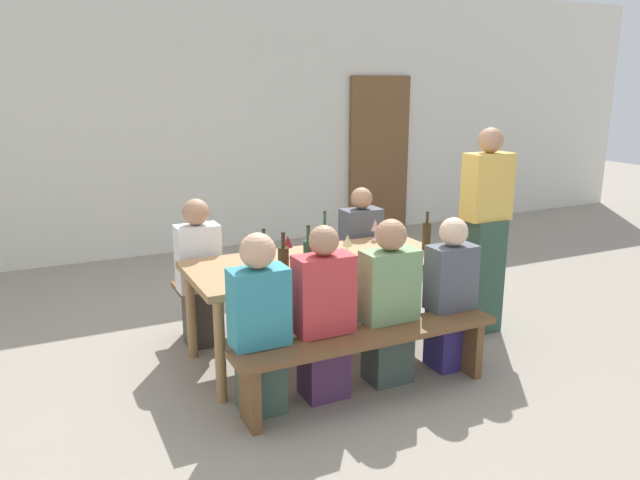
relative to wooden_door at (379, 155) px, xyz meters
name	(u,v)px	position (x,y,z in m)	size (l,w,h in m)	color
ground_plane	(320,354)	(-2.51, -3.35, -1.05)	(24.00, 24.00, 0.00)	gray
back_wall	(194,118)	(-2.51, 0.14, 0.55)	(14.00, 0.20, 3.20)	silver
wooden_door	(379,155)	(0.00, 0.00, 0.00)	(0.90, 0.06, 2.10)	brown
tasting_table	(320,270)	(-2.51, -3.35, -0.38)	(1.93, 0.87, 0.75)	#9E7247
bench_near	(369,347)	(-2.51, -4.08, -0.70)	(1.83, 0.30, 0.45)	brown
bench_far	(283,283)	(-2.51, -2.61, -0.70)	(1.83, 0.30, 0.45)	brown
wine_bottle_0	(427,235)	(-1.64, -3.45, -0.18)	(0.07, 0.07, 0.30)	#332814
wine_bottle_1	(325,237)	(-2.37, -3.15, -0.19)	(0.06, 0.06, 0.32)	#234C2D
wine_bottle_2	(283,261)	(-2.91, -3.62, -0.19)	(0.07, 0.07, 0.31)	#332814
wine_bottle_3	(264,255)	(-2.98, -3.44, -0.19)	(0.07, 0.07, 0.30)	#194723
wine_bottle_4	(308,255)	(-2.71, -3.59, -0.18)	(0.07, 0.07, 0.33)	#234C2D
wine_glass_0	(347,241)	(-2.30, -3.38, -0.17)	(0.08, 0.08, 0.17)	silver
wine_glass_1	(288,242)	(-2.68, -3.16, -0.19)	(0.07, 0.07, 0.16)	silver
wine_glass_2	(375,225)	(-1.84, -3.01, -0.18)	(0.07, 0.07, 0.18)	silver
seated_guest_near_0	(260,327)	(-3.20, -3.93, -0.49)	(0.36, 0.24, 1.16)	#3D5849
seated_guest_near_1	(324,318)	(-2.76, -3.93, -0.50)	(0.38, 0.24, 1.16)	#4C2B50
seated_guest_near_2	(389,306)	(-2.27, -3.93, -0.50)	(0.38, 0.24, 1.15)	#3C4A42
seated_guest_near_3	(450,297)	(-1.76, -3.93, -0.52)	(0.34, 0.24, 1.11)	navy
seated_guest_far_0	(199,276)	(-3.27, -2.76, -0.49)	(0.33, 0.24, 1.17)	#443D37
seated_guest_far_1	(361,256)	(-1.83, -2.76, -0.50)	(0.34, 0.24, 1.15)	#4E283D
standing_host	(484,235)	(-1.10, -3.49, -0.24)	(0.38, 0.24, 1.68)	#2E4C3D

